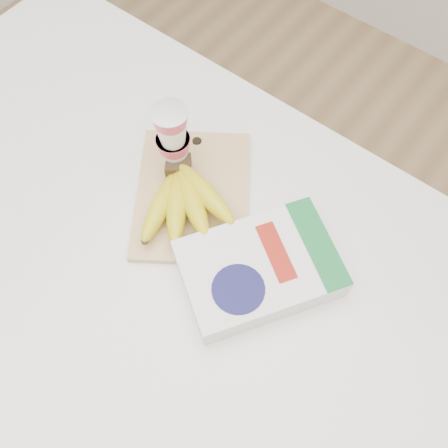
# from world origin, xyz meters

# --- Properties ---
(room) EXTENTS (4.00, 4.00, 4.00)m
(room) POSITION_xyz_m (0.00, 0.00, 1.35)
(room) COLOR tan
(room) RESTS_ON ground
(table) EXTENTS (1.36, 0.90, 1.02)m
(table) POSITION_xyz_m (0.00, 0.00, 0.51)
(table) COLOR silver
(table) RESTS_ON ground
(cutting_board) EXTENTS (0.35, 0.37, 0.01)m
(cutting_board) POSITION_xyz_m (0.04, 0.14, 1.02)
(cutting_board) COLOR tan
(cutting_board) RESTS_ON table
(bananas) EXTENTS (0.21, 0.21, 0.07)m
(bananas) POSITION_xyz_m (0.04, 0.11, 1.06)
(bananas) COLOR #382816
(bananas) RESTS_ON cutting_board
(yogurt_stack) EXTENTS (0.07, 0.07, 0.16)m
(yogurt_stack) POSITION_xyz_m (-0.03, 0.17, 1.12)
(yogurt_stack) COLOR white
(yogurt_stack) RESTS_ON cutting_board
(cereal_box) EXTENTS (0.30, 0.33, 0.06)m
(cereal_box) POSITION_xyz_m (0.24, 0.08, 1.05)
(cereal_box) COLOR white
(cereal_box) RESTS_ON table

